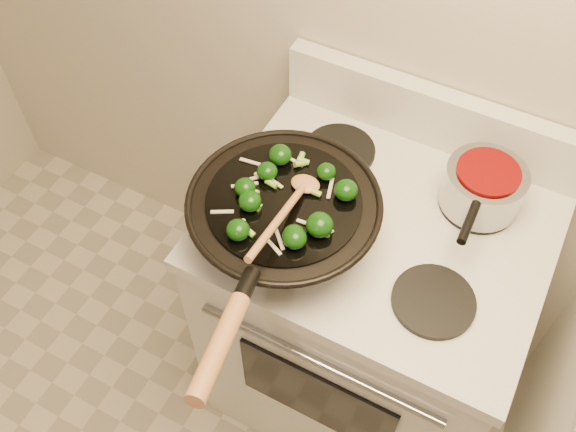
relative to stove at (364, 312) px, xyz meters
The scene contains 5 objects.
stove is the anchor object (origin of this frame).
wok 0.58m from the stove, 138.51° to the right, with size 0.42×0.70×0.22m.
stirfry 0.65m from the stove, 135.30° to the right, with size 0.28×0.28×0.05m.
wooden_spoon 0.66m from the stove, 131.11° to the right, with size 0.07×0.29×0.09m.
saucepan 0.57m from the stove, 38.86° to the left, with size 0.19×0.30×0.11m.
Camera 1 is at (0.16, 0.28, 2.13)m, focal length 40.00 mm.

